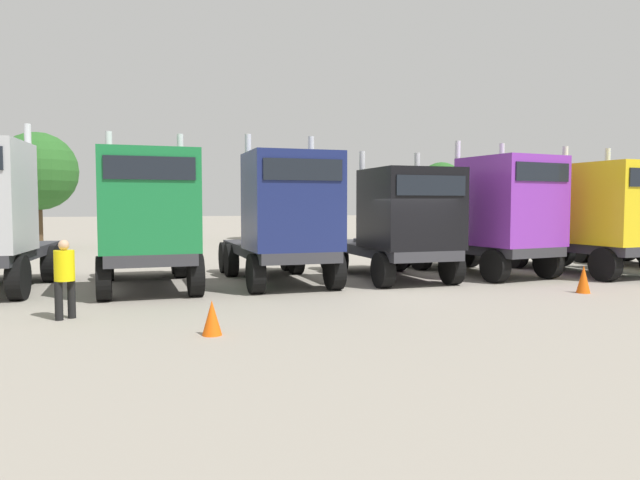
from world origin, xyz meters
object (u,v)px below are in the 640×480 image
(semi_truck_yellow, at_px, (602,218))
(visitor_in_hivis, at_px, (65,274))
(semi_truck_green, at_px, (148,219))
(semi_truck_navy, at_px, (285,219))
(traffic_cone_far, at_px, (212,318))
(semi_truck_black, at_px, (401,223))
(semi_truck_purple, at_px, (498,215))
(traffic_cone_near, at_px, (584,279))

(semi_truck_yellow, relative_size, visitor_in_hivis, 4.02)
(semi_truck_green, distance_m, semi_truck_navy, 3.77)
(semi_truck_yellow, relative_size, traffic_cone_far, 10.33)
(visitor_in_hivis, relative_size, traffic_cone_far, 2.57)
(semi_truck_black, bearing_deg, semi_truck_green, -91.63)
(semi_truck_black, distance_m, semi_truck_purple, 3.49)
(semi_truck_purple, height_order, traffic_cone_far, semi_truck_purple)
(semi_truck_black, relative_size, traffic_cone_far, 9.57)
(traffic_cone_near, bearing_deg, semi_truck_purple, 94.54)
(semi_truck_yellow, height_order, visitor_in_hivis, semi_truck_yellow)
(semi_truck_purple, height_order, traffic_cone_near, semi_truck_purple)
(semi_truck_yellow, distance_m, traffic_cone_near, 4.70)
(semi_truck_navy, relative_size, traffic_cone_far, 9.96)
(semi_truck_purple, distance_m, semi_truck_yellow, 3.55)
(traffic_cone_far, bearing_deg, semi_truck_yellow, 22.97)
(visitor_in_hivis, xyz_separation_m, traffic_cone_far, (2.79, -2.25, -0.63))
(semi_truck_green, height_order, traffic_cone_near, semi_truck_green)
(semi_truck_purple, relative_size, visitor_in_hivis, 3.93)
(traffic_cone_far, bearing_deg, semi_truck_purple, 32.68)
(semi_truck_yellow, xyz_separation_m, visitor_in_hivis, (-15.91, -3.31, -0.96))
(visitor_in_hivis, xyz_separation_m, traffic_cone_near, (12.71, 0.23, -0.57))
(semi_truck_green, bearing_deg, visitor_in_hivis, -28.14)
(semi_truck_yellow, bearing_deg, traffic_cone_far, -73.98)
(semi_truck_purple, relative_size, traffic_cone_far, 10.12)
(semi_truck_navy, bearing_deg, semi_truck_green, -92.33)
(semi_truck_green, distance_m, semi_truck_yellow, 14.35)
(semi_truck_yellow, bearing_deg, semi_truck_purple, -106.94)
(semi_truck_black, bearing_deg, traffic_cone_far, -49.32)
(semi_truck_black, relative_size, semi_truck_purple, 0.95)
(semi_truck_green, xyz_separation_m, semi_truck_purple, (10.86, 0.46, 0.04))
(semi_truck_purple, bearing_deg, semi_truck_black, -96.83)
(semi_truck_purple, xyz_separation_m, traffic_cone_near, (0.29, -3.69, -1.63))
(semi_truck_green, relative_size, semi_truck_black, 1.07)
(traffic_cone_far, bearing_deg, visitor_in_hivis, 141.05)
(semi_truck_navy, xyz_separation_m, semi_truck_black, (3.61, 0.14, -0.14))
(semi_truck_navy, height_order, traffic_cone_near, semi_truck_navy)
(visitor_in_hivis, bearing_deg, semi_truck_green, 116.14)
(semi_truck_green, xyz_separation_m, semi_truck_yellow, (14.35, -0.16, -0.06))
(traffic_cone_far, bearing_deg, semi_truck_green, 102.12)
(semi_truck_purple, distance_m, traffic_cone_far, 11.56)
(traffic_cone_near, bearing_deg, semi_truck_navy, 155.91)
(semi_truck_navy, relative_size, traffic_cone_near, 8.60)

